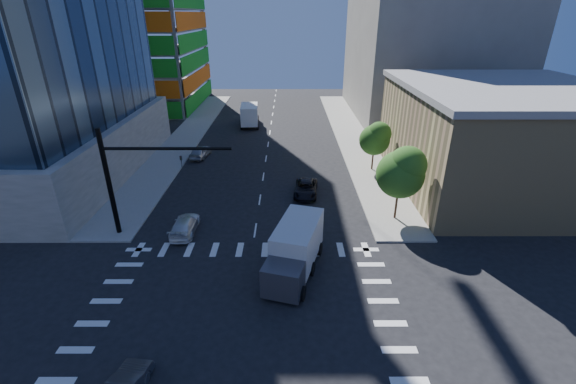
{
  "coord_description": "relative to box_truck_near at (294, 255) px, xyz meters",
  "views": [
    {
      "loc": [
        2.8,
        -16.65,
        16.98
      ],
      "look_at": [
        2.82,
        8.0,
        5.5
      ],
      "focal_mm": 24.0,
      "sensor_mm": 36.0,
      "label": 1
    }
  ],
  "objects": [
    {
      "name": "ground",
      "position": [
        -3.22,
        -5.95,
        -1.56
      ],
      "size": [
        160.0,
        160.0,
        0.0
      ],
      "primitive_type": "plane",
      "color": "black",
      "rests_on": "ground"
    },
    {
      "name": "road_markings",
      "position": [
        -3.22,
        -5.95,
        -1.56
      ],
      "size": [
        20.0,
        20.0,
        0.01
      ],
      "primitive_type": "cube",
      "color": "silver",
      "rests_on": "ground"
    },
    {
      "name": "sidewalk_ne",
      "position": [
        9.28,
        34.05,
        -1.49
      ],
      "size": [
        5.0,
        60.0,
        0.15
      ],
      "primitive_type": "cube",
      "color": "gray",
      "rests_on": "ground"
    },
    {
      "name": "sidewalk_nw",
      "position": [
        -15.72,
        34.05,
        -1.49
      ],
      "size": [
        5.0,
        60.0,
        0.15
      ],
      "primitive_type": "cube",
      "color": "gray",
      "rests_on": "ground"
    },
    {
      "name": "commercial_building",
      "position": [
        21.78,
        16.05,
        3.75
      ],
      "size": [
        20.5,
        22.5,
        10.6
      ],
      "color": "tan",
      "rests_on": "ground"
    },
    {
      "name": "bg_building_ne",
      "position": [
        23.78,
        49.05,
        12.44
      ],
      "size": [
        24.0,
        30.0,
        28.0
      ],
      "primitive_type": "cube",
      "color": "slate",
      "rests_on": "ground"
    },
    {
      "name": "signal_mast_nw",
      "position": [
        -13.22,
        5.55,
        3.93
      ],
      "size": [
        10.2,
        0.4,
        9.0
      ],
      "color": "black",
      "rests_on": "sidewalk_nw"
    },
    {
      "name": "tree_south",
      "position": [
        9.41,
        7.96,
        3.12
      ],
      "size": [
        4.16,
        4.16,
        6.82
      ],
      "color": "#382316",
      "rests_on": "sidewalk_ne"
    },
    {
      "name": "tree_north",
      "position": [
        9.71,
        19.96,
        2.43
      ],
      "size": [
        3.54,
        3.52,
        5.78
      ],
      "color": "#382316",
      "rests_on": "sidewalk_ne"
    },
    {
      "name": "car_nb_far",
      "position": [
        1.44,
        13.26,
        -0.88
      ],
      "size": [
        2.73,
        5.1,
        1.36
      ],
      "primitive_type": "imported",
      "rotation": [
        0.0,
        0.0,
        -0.1
      ],
      "color": "black",
      "rests_on": "ground"
    },
    {
      "name": "car_sb_near",
      "position": [
        -9.15,
        5.75,
        -0.88
      ],
      "size": [
        1.94,
        4.73,
        1.37
      ],
      "primitive_type": "imported",
      "rotation": [
        0.0,
        0.0,
        3.15
      ],
      "color": "white",
      "rests_on": "ground"
    },
    {
      "name": "car_sb_mid",
      "position": [
        -11.72,
        24.63,
        -0.79
      ],
      "size": [
        2.41,
        4.73,
        1.54
      ],
      "primitive_type": "imported",
      "rotation": [
        0.0,
        0.0,
        3.01
      ],
      "color": "#B2B5BB",
      "rests_on": "ground"
    },
    {
      "name": "box_truck_near",
      "position": [
        0.0,
        0.0,
        0.0
      ],
      "size": [
        4.62,
        7.26,
        3.53
      ],
      "rotation": [
        0.0,
        0.0,
        -0.28
      ],
      "color": "black",
      "rests_on": "ground"
    },
    {
      "name": "box_truck_far",
      "position": [
        -6.71,
        40.44,
        0.01
      ],
      "size": [
        3.3,
        6.93,
        3.54
      ],
      "rotation": [
        0.0,
        0.0,
        3.21
      ],
      "color": "black",
      "rests_on": "ground"
    }
  ]
}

